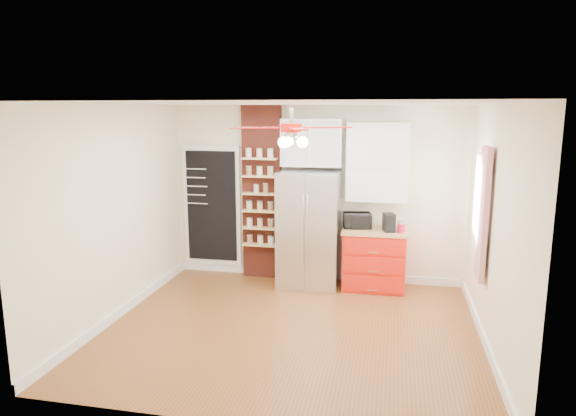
% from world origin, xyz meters
% --- Properties ---
extents(floor, '(4.50, 4.50, 0.00)m').
position_xyz_m(floor, '(0.00, 0.00, 0.00)').
color(floor, brown).
rests_on(floor, ground).
extents(ceiling, '(4.50, 4.50, 0.00)m').
position_xyz_m(ceiling, '(0.00, 0.00, 2.70)').
color(ceiling, white).
rests_on(ceiling, wall_back).
extents(wall_back, '(4.50, 0.02, 2.70)m').
position_xyz_m(wall_back, '(0.00, 2.00, 1.35)').
color(wall_back, '#F8F1C7').
rests_on(wall_back, floor).
extents(wall_front, '(4.50, 0.02, 2.70)m').
position_xyz_m(wall_front, '(0.00, -2.00, 1.35)').
color(wall_front, '#F8F1C7').
rests_on(wall_front, floor).
extents(wall_left, '(0.02, 4.00, 2.70)m').
position_xyz_m(wall_left, '(-2.25, 0.00, 1.35)').
color(wall_left, '#F8F1C7').
rests_on(wall_left, floor).
extents(wall_right, '(0.02, 4.00, 2.70)m').
position_xyz_m(wall_right, '(2.25, 0.00, 1.35)').
color(wall_right, '#F8F1C7').
rests_on(wall_right, floor).
extents(chalkboard, '(0.95, 0.05, 1.95)m').
position_xyz_m(chalkboard, '(-1.70, 1.96, 1.10)').
color(chalkboard, white).
rests_on(chalkboard, wall_back).
extents(brick_pillar, '(0.60, 0.16, 2.70)m').
position_xyz_m(brick_pillar, '(-0.85, 1.92, 1.35)').
color(brick_pillar, maroon).
rests_on(brick_pillar, floor).
extents(fridge, '(0.90, 0.70, 1.75)m').
position_xyz_m(fridge, '(-0.05, 1.63, 0.88)').
color(fridge, silver).
rests_on(fridge, floor).
extents(upper_glass_cabinet, '(0.90, 0.35, 0.70)m').
position_xyz_m(upper_glass_cabinet, '(-0.05, 1.82, 2.15)').
color(upper_glass_cabinet, white).
rests_on(upper_glass_cabinet, wall_back).
extents(red_cabinet, '(0.94, 0.64, 0.90)m').
position_xyz_m(red_cabinet, '(0.92, 1.68, 0.45)').
color(red_cabinet, red).
rests_on(red_cabinet, floor).
extents(upper_shelf_unit, '(0.90, 0.30, 1.15)m').
position_xyz_m(upper_shelf_unit, '(0.92, 1.85, 1.88)').
color(upper_shelf_unit, white).
rests_on(upper_shelf_unit, wall_back).
extents(window, '(0.04, 0.75, 1.05)m').
position_xyz_m(window, '(2.23, 0.90, 1.55)').
color(window, white).
rests_on(window, wall_right).
extents(curtain, '(0.06, 0.40, 1.55)m').
position_xyz_m(curtain, '(2.18, 0.35, 1.45)').
color(curtain, '#AA1627').
rests_on(curtain, wall_right).
extents(ceiling_fan, '(1.40, 1.40, 0.44)m').
position_xyz_m(ceiling_fan, '(0.00, 0.00, 2.42)').
color(ceiling_fan, silver).
rests_on(ceiling_fan, ceiling).
extents(toaster_oven, '(0.45, 0.34, 0.22)m').
position_xyz_m(toaster_oven, '(0.65, 1.73, 1.01)').
color(toaster_oven, black).
rests_on(toaster_oven, red_cabinet).
extents(coffee_maker, '(0.20, 0.24, 0.26)m').
position_xyz_m(coffee_maker, '(1.12, 1.61, 1.03)').
color(coffee_maker, black).
rests_on(coffee_maker, red_cabinet).
extents(canister_left, '(0.12, 0.12, 0.13)m').
position_xyz_m(canister_left, '(1.29, 1.57, 0.96)').
color(canister_left, '#BA0A2F').
rests_on(canister_left, red_cabinet).
extents(canister_right, '(0.12, 0.12, 0.13)m').
position_xyz_m(canister_right, '(1.29, 1.72, 0.96)').
color(canister_right, red).
rests_on(canister_right, red_cabinet).
extents(pantry_jar_oats, '(0.09, 0.09, 0.12)m').
position_xyz_m(pantry_jar_oats, '(-0.91, 1.79, 1.43)').
color(pantry_jar_oats, '#C3AE95').
rests_on(pantry_jar_oats, brick_pillar).
extents(pantry_jar_beans, '(0.09, 0.09, 0.14)m').
position_xyz_m(pantry_jar_beans, '(-0.76, 1.80, 1.44)').
color(pantry_jar_beans, '#906849').
rests_on(pantry_jar_beans, brick_pillar).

